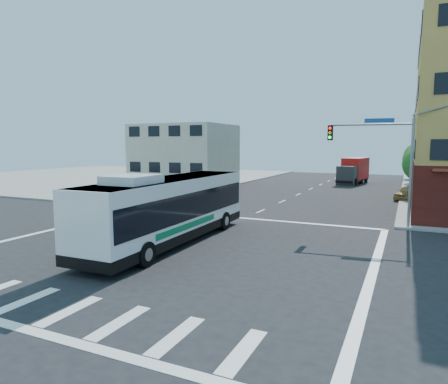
% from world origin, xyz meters
% --- Properties ---
extents(ground, '(120.00, 120.00, 0.00)m').
position_xyz_m(ground, '(0.00, 0.00, 0.00)').
color(ground, black).
rests_on(ground, ground).
extents(sidewalk_nw, '(50.00, 50.00, 0.15)m').
position_xyz_m(sidewalk_nw, '(-35.00, 35.00, 0.07)').
color(sidewalk_nw, gray).
rests_on(sidewalk_nw, ground).
extents(building_west, '(12.06, 10.06, 8.00)m').
position_xyz_m(building_west, '(-17.02, 29.98, 4.01)').
color(building_west, beige).
rests_on(building_west, ground).
extents(signal_mast_ne, '(7.91, 1.13, 8.07)m').
position_xyz_m(signal_mast_ne, '(9.08, 10.62, 4.98)').
color(signal_mast_ne, slate).
rests_on(signal_mast_ne, ground).
extents(street_tree_a, '(3.60, 3.60, 5.53)m').
position_xyz_m(street_tree_a, '(11.90, 27.92, 3.59)').
color(street_tree_a, '#3B2315').
rests_on(street_tree_a, ground).
extents(street_tree_b, '(3.80, 3.80, 5.79)m').
position_xyz_m(street_tree_b, '(11.90, 35.92, 3.75)').
color(street_tree_b, '#3B2315').
rests_on(street_tree_b, ground).
extents(street_tree_c, '(3.40, 3.40, 5.29)m').
position_xyz_m(street_tree_c, '(11.90, 43.92, 3.46)').
color(street_tree_c, '#3B2315').
rests_on(street_tree_c, ground).
extents(street_tree_d, '(4.00, 4.00, 6.03)m').
position_xyz_m(street_tree_d, '(11.90, 51.92, 3.88)').
color(street_tree_d, '#3B2315').
rests_on(street_tree_d, ground).
extents(transit_bus, '(3.13, 13.27, 3.92)m').
position_xyz_m(transit_bus, '(-0.92, 1.03, 1.91)').
color(transit_bus, black).
rests_on(transit_bus, ground).
extents(box_truck, '(3.49, 8.10, 3.53)m').
position_xyz_m(box_truck, '(3.77, 40.15, 1.71)').
color(box_truck, '#28272C').
rests_on(box_truck, ground).
extents(parked_car, '(2.83, 4.40, 1.39)m').
position_xyz_m(parked_car, '(10.74, 25.18, 0.70)').
color(parked_car, '#BD8F46').
rests_on(parked_car, ground).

